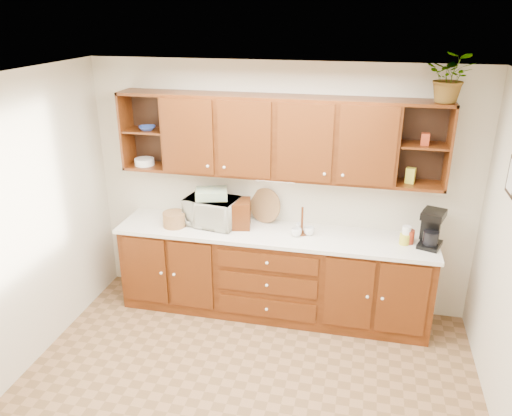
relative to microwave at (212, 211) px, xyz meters
The scene contains 23 objects.
floor 1.96m from the microwave, 66.05° to the right, with size 4.00×4.00×0.00m, color olive.
ceiling 2.23m from the microwave, 66.05° to the right, with size 4.00×4.00×0.00m, color white.
back_wall 0.74m from the microwave, 21.14° to the left, with size 4.00×4.00×0.00m, color beige.
base_cabinets 0.92m from the microwave, ahead, with size 3.20×0.60×0.90m, color #361706.
countertop 0.69m from the microwave, ahead, with size 3.24×0.64×0.04m, color white.
upper_cabinets 1.05m from the microwave, ahead, with size 3.20×0.33×0.80m.
undercabinet_light 0.77m from the microwave, ahead, with size 0.40×0.05×0.03m, color white.
wicker_basket 0.40m from the microwave, 160.38° to the right, with size 0.24×0.24×0.15m, color olive.
microwave is the anchor object (origin of this frame).
towel_stack 0.20m from the microwave, ahead, with size 0.32×0.24×0.10m, color #CED664.
wine_bottle 0.06m from the microwave, 169.06° to the left, with size 0.08×0.08×0.31m, color #113318.
woven_tray 0.58m from the microwave, 20.54° to the left, with size 0.37×0.37×0.02m, color olive.
bread_box 0.20m from the microwave, ahead, with size 0.41×0.26×0.29m, color #361706.
mug_tree 0.96m from the microwave, ahead, with size 0.24×0.25×0.29m.
canister_red 1.99m from the microwave, ahead, with size 0.11×0.11×0.14m, color #9A2E16.
canister_white 1.96m from the microwave, ahead, with size 0.08×0.08×0.18m, color white.
canister_yellow 1.95m from the microwave, ahead, with size 0.10×0.10×0.10m, color gold.
coffee_maker 2.18m from the microwave, ahead, with size 0.27×0.30×0.36m.
bowl_stack 1.08m from the microwave, behind, with size 0.17×0.17×0.04m, color #273F92.
plate_stack 0.89m from the microwave, behind, with size 0.21×0.21×0.07m, color white.
pantry_box_yellow 2.01m from the microwave, ahead, with size 0.08×0.06×0.15m, color gold.
pantry_box_red 2.21m from the microwave, ahead, with size 0.07×0.06×0.11m, color #9A2E16.
potted_plant 2.60m from the microwave, ahead, with size 0.39×0.34×0.44m, color #999999.
Camera 1 is at (0.84, -3.10, 3.06)m, focal length 35.00 mm.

